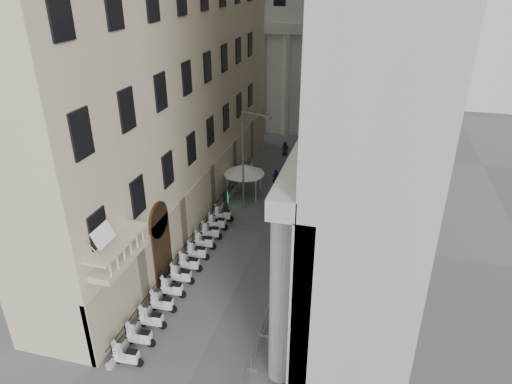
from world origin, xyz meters
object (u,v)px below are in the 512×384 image
security_tent (245,170)px  scooter_0 (129,365)px  pedestrian_a (276,178)px  pedestrian_b (313,191)px  street_lamp (246,153)px  info_kiosk (226,198)px

security_tent → scooter_0: bearing=-91.1°
pedestrian_a → pedestrian_b: (3.79, -1.59, -0.12)m
scooter_0 → pedestrian_b: size_ratio=0.98×
security_tent → street_lamp: street_lamp is taller
info_kiosk → street_lamp: bearing=-24.3°
security_tent → pedestrian_b: size_ratio=2.40×
security_tent → pedestrian_a: security_tent is taller
pedestrian_a → info_kiosk: bearing=45.1°
info_kiosk → pedestrian_b: size_ratio=1.15×
info_kiosk → pedestrian_a: 6.08m
street_lamp → info_kiosk: 4.69m
pedestrian_a → pedestrian_b: pedestrian_a is taller
scooter_0 → street_lamp: street_lamp is taller
scooter_0 → info_kiosk: bearing=-2.2°
scooter_0 → security_tent: (0.41, 20.76, 2.48)m
security_tent → street_lamp: bearing=-71.6°
scooter_0 → pedestrian_b: 22.52m
security_tent → pedestrian_a: bearing=45.9°
scooter_0 → security_tent: bearing=-5.0°
scooter_0 → pedestrian_b: (6.50, 21.55, 0.76)m
scooter_0 → pedestrian_b: pedestrian_b is taller
security_tent → pedestrian_b: (6.09, 0.79, -1.72)m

